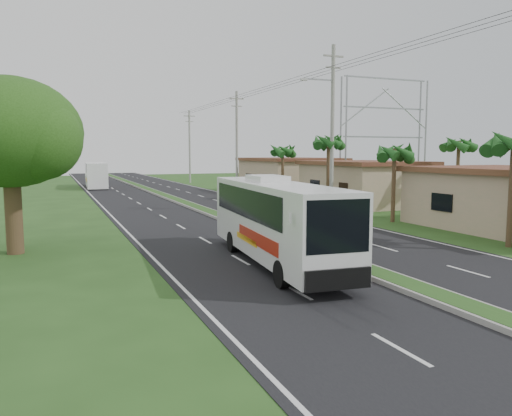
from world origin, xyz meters
name	(u,v)px	position (x,y,z in m)	size (l,w,h in m)	color
ground	(389,281)	(0.00, 0.00, 0.00)	(180.00, 180.00, 0.00)	#26481A
road_asphalt	(212,214)	(0.00, 20.00, 0.01)	(14.00, 160.00, 0.02)	black
median_strip	(212,213)	(0.00, 20.00, 0.10)	(1.20, 160.00, 0.18)	gray
lane_edge_left	(115,219)	(-6.70, 20.00, 0.00)	(0.12, 160.00, 0.01)	silver
lane_edge_right	(297,210)	(6.70, 20.00, 0.00)	(0.12, 160.00, 0.01)	silver
shop_mid	(363,182)	(14.00, 22.00, 1.86)	(7.60, 10.60, 3.67)	tan
shop_far	(290,175)	(14.00, 36.00, 1.93)	(8.60, 11.60, 3.82)	tan
palm_verge_b	(395,153)	(9.40, 12.00, 4.36)	(2.40, 2.40, 5.05)	#473321
palm_verge_c	(329,142)	(8.80, 19.00, 5.12)	(2.40, 2.40, 5.85)	#473321
palm_verge_d	(283,151)	(9.30, 28.00, 4.55)	(2.40, 2.40, 5.25)	#473321
palm_behind_shop	(459,145)	(17.50, 15.00, 4.93)	(2.40, 2.40, 5.65)	#473321
shade_tree	(7,136)	(-12.11, 10.02, 5.03)	(6.30, 6.00, 7.54)	#473321
utility_pole_b	(332,126)	(8.47, 18.00, 6.26)	(3.20, 0.28, 12.00)	gray
utility_pole_c	(237,141)	(8.50, 38.00, 5.67)	(1.60, 0.28, 11.00)	gray
utility_pole_d	(190,146)	(8.50, 58.00, 5.42)	(1.60, 0.28, 10.50)	gray
billboard_lattice	(384,129)	(22.00, 30.00, 6.82)	(10.18, 1.18, 12.07)	gray
coach_bus_main	(275,216)	(-2.47, 3.86, 1.88)	(3.12, 10.75, 3.43)	silver
coach_bus_far	(96,174)	(-5.20, 52.43, 1.78)	(2.76, 10.84, 3.13)	white
motorcyclist	(276,225)	(-0.31, 8.44, 0.79)	(1.77, 0.98, 2.20)	black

